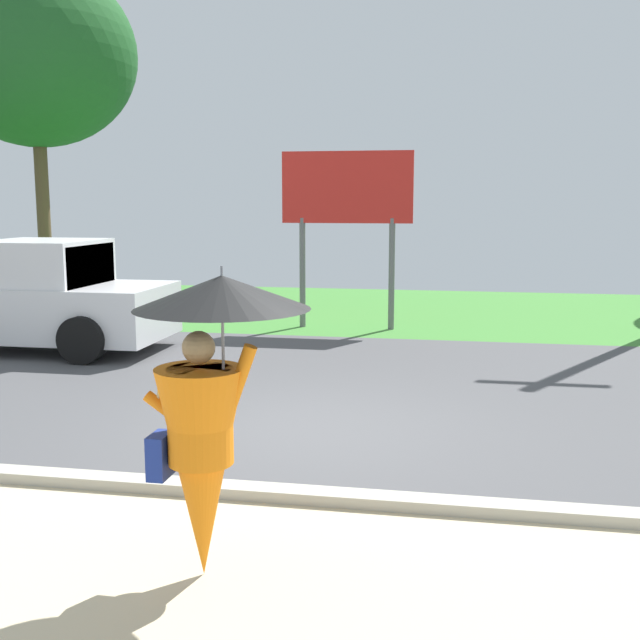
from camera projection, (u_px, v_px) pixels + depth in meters
The scene contains 5 objects.
ground_plane at pixel (343, 377), 11.53m from camera, with size 40.00×22.00×0.20m.
monk_pedestrian at pixel (207, 410), 5.15m from camera, with size 1.16×1.16×2.13m.
pickup_truck at pixel (19, 299), 13.36m from camera, with size 5.20×2.28×1.88m.
roadside_billboard at pixel (347, 200), 15.24m from camera, with size 2.60×0.12×3.50m.
tree_left_far at pixel (35, 55), 20.69m from camera, with size 5.38×5.38×8.86m.
Camera 1 is at (1.74, -8.19, 2.55)m, focal length 43.52 mm.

